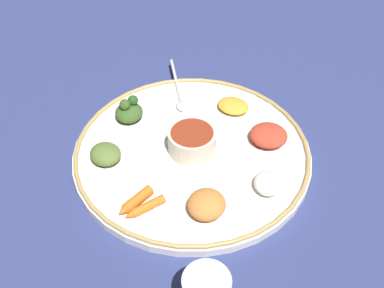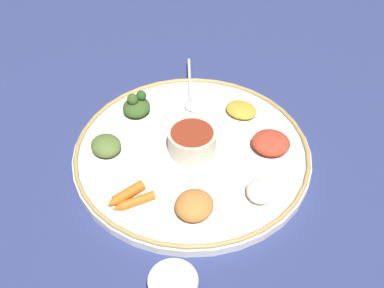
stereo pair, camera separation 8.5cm
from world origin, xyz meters
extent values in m
plane|color=navy|center=(0.00, 0.00, 0.00)|extent=(2.40, 2.40, 0.00)
cylinder|color=white|center=(0.00, 0.00, 0.01)|extent=(0.44, 0.44, 0.02)
torus|color=tan|center=(0.00, 0.00, 0.02)|extent=(0.43, 0.43, 0.01)
cylinder|color=beige|center=(0.00, 0.00, 0.04)|extent=(0.09, 0.09, 0.04)
cylinder|color=maroon|center=(0.00, 0.00, 0.06)|extent=(0.08, 0.08, 0.01)
ellipsoid|color=silver|center=(0.06, 0.11, 0.02)|extent=(0.04, 0.04, 0.01)
cylinder|color=silver|center=(0.11, 0.19, 0.02)|extent=(0.08, 0.13, 0.01)
ellipsoid|color=#385623|center=(-0.04, 0.15, 0.03)|extent=(0.08, 0.08, 0.03)
sphere|color=#23511E|center=(-0.03, 0.15, 0.05)|extent=(0.02, 0.02, 0.02)
sphere|color=#385623|center=(-0.05, 0.15, 0.05)|extent=(0.02, 0.02, 0.02)
cylinder|color=orange|center=(-0.15, -0.04, 0.03)|extent=(0.06, 0.03, 0.02)
cone|color=orange|center=(-0.18, -0.05, 0.03)|extent=(0.02, 0.02, 0.02)
cylinder|color=orange|center=(-0.14, -0.06, 0.02)|extent=(0.06, 0.02, 0.01)
cone|color=orange|center=(-0.18, -0.06, 0.02)|extent=(0.02, 0.01, 0.01)
ellipsoid|color=gold|center=(0.14, 0.04, 0.03)|extent=(0.07, 0.08, 0.02)
ellipsoid|color=silver|center=(0.04, -0.15, 0.03)|extent=(0.07, 0.07, 0.02)
ellipsoid|color=#C67A38|center=(-0.07, -0.12, 0.03)|extent=(0.09, 0.09, 0.03)
ellipsoid|color=#B73D28|center=(0.13, -0.07, 0.03)|extent=(0.10, 0.10, 0.03)
ellipsoid|color=#567033|center=(-0.14, 0.08, 0.03)|extent=(0.06, 0.07, 0.03)
camera|label=1|loc=(-0.38, -0.47, 0.62)|focal=43.44mm
camera|label=2|loc=(-0.31, -0.52, 0.62)|focal=43.44mm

